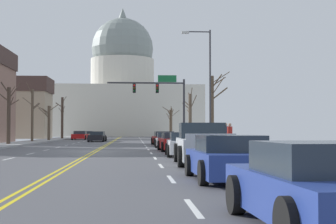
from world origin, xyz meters
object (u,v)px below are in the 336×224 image
object	(u,v)px
sedan_near_05	(229,159)
sedan_near_01	(167,140)
sedan_near_02	(175,142)
sedan_oncoming_00	(97,137)
pickup_truck_near_04	(203,146)
pedestrian_00	(226,134)
sedan_oncoming_01	(80,135)
bicycle_parked	(213,142)
sedan_near_03	(185,145)
sedan_near_06	(321,188)
pedestrian_01	(230,135)
street_lamp_right	(207,78)
sedan_near_00	(164,138)
signal_gantry	(162,95)
sedan_oncoming_02	(88,135)

from	to	relation	value
sedan_near_05	sedan_near_01	bearing A→B (deg)	89.92
sedan_near_02	sedan_oncoming_00	bearing A→B (deg)	104.65
pickup_truck_near_04	pedestrian_00	size ratio (longest dim) A/B	3.10
sedan_near_05	sedan_oncoming_01	distance (m)	59.28
sedan_near_01	pickup_truck_near_04	distance (m)	19.69
bicycle_parked	sedan_near_01	bearing A→B (deg)	133.94
sedan_near_03	sedan_near_06	distance (m)	19.45
sedan_near_01	bicycle_parked	world-z (taller)	sedan_near_01
pedestrian_01	bicycle_parked	world-z (taller)	pedestrian_01
pickup_truck_near_04	sedan_near_05	bearing A→B (deg)	-91.58
sedan_near_03	sedan_near_01	bearing A→B (deg)	90.21
street_lamp_right	pedestrian_00	bearing A→B (deg)	-73.23
sedan_near_06	sedan_near_01	bearing A→B (deg)	89.89
street_lamp_right	pedestrian_01	size ratio (longest dim) A/B	5.22
sedan_oncoming_00	bicycle_parked	distance (m)	25.24
sedan_near_01	sedan_near_03	xyz separation A→B (m)	(0.05, -13.57, 0.04)
pickup_truck_near_04	sedan_near_06	xyz separation A→B (m)	(-0.20, -13.34, -0.18)
pedestrian_01	sedan_near_01	bearing A→B (deg)	113.92
sedan_near_01	street_lamp_right	bearing A→B (deg)	-42.75
sedan_near_02	pedestrian_01	distance (m)	3.63
street_lamp_right	sedan_near_00	distance (m)	10.66
signal_gantry	sedan_near_00	world-z (taller)	signal_gantry
signal_gantry	street_lamp_right	size ratio (longest dim) A/B	0.90
street_lamp_right	sedan_oncoming_02	size ratio (longest dim) A/B	1.86
sedan_near_01	sedan_oncoming_02	distance (m)	46.16
sedan_oncoming_01	sedan_near_01	bearing A→B (deg)	-72.38
street_lamp_right	sedan_near_03	bearing A→B (deg)	-104.16
sedan_near_05	bicycle_parked	distance (m)	23.11
bicycle_parked	sedan_near_00	bearing A→B (deg)	107.18
sedan_near_05	pedestrian_01	xyz separation A→B (m)	(3.56, 18.25, 0.49)
sedan_near_06	sedan_oncoming_01	distance (m)	66.02
sedan_near_06	pedestrian_01	size ratio (longest dim) A/B	2.54
sedan_near_01	bicycle_parked	xyz separation A→B (m)	(3.18, -3.30, -0.06)
sedan_near_05	street_lamp_right	bearing A→B (deg)	83.09
sedan_near_06	bicycle_parked	bearing A→B (deg)	83.78
street_lamp_right	sedan_near_06	distance (m)	30.91
sedan_near_03	sedan_oncoming_01	world-z (taller)	sedan_near_03
pickup_truck_near_04	sedan_oncoming_02	size ratio (longest dim) A/B	1.13
street_lamp_right	sedan_near_06	size ratio (longest dim) A/B	2.06
sedan_near_01	sedan_oncoming_01	size ratio (longest dim) A/B	0.97
street_lamp_right	sedan_near_01	world-z (taller)	street_lamp_right
sedan_near_00	pedestrian_01	world-z (taller)	pedestrian_01
sedan_near_00	pedestrian_01	bearing A→B (deg)	-76.83
sedan_near_00	sedan_near_05	xyz separation A→B (m)	(-0.16, -32.76, -0.00)
street_lamp_right	sedan_oncoming_01	bearing A→B (deg)	110.55
street_lamp_right	sedan_oncoming_01	distance (m)	37.47
sedan_near_02	sedan_near_05	distance (m)	19.27
pedestrian_01	sedan_near_06	bearing A→B (deg)	-98.13
pickup_truck_near_04	sedan_oncoming_01	world-z (taller)	pickup_truck_near_04
sedan_oncoming_02	pedestrian_00	world-z (taller)	pedestrian_00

